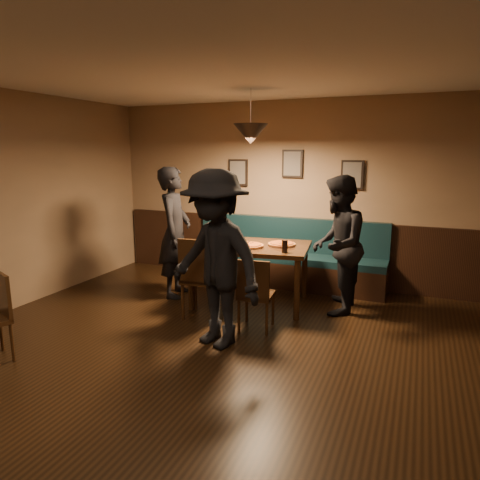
{
  "coord_description": "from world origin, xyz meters",
  "views": [
    {
      "loc": [
        1.84,
        -3.03,
        2.04
      ],
      "look_at": [
        -0.2,
        1.86,
        0.95
      ],
      "focal_mm": 32.49,
      "sensor_mm": 36.0,
      "label": 1
    }
  ],
  "objects_px": {
    "diner_left": "(175,232)",
    "diner_front": "(215,259)",
    "chair_near_left": "(203,277)",
    "tabasco_bottle": "(284,244)",
    "dining_table": "(250,274)",
    "soda_glass": "(285,246)",
    "chair_near_right": "(256,293)",
    "diner_right": "(337,245)",
    "booth_bench": "(285,254)"
  },
  "relations": [
    {
      "from": "chair_near_right",
      "to": "diner_front",
      "type": "bearing_deg",
      "value": -120.42
    },
    {
      "from": "dining_table",
      "to": "soda_glass",
      "type": "relative_size",
      "value": 9.87
    },
    {
      "from": "soda_glass",
      "to": "tabasco_bottle",
      "type": "height_order",
      "value": "soda_glass"
    },
    {
      "from": "diner_front",
      "to": "chair_near_right",
      "type": "bearing_deg",
      "value": 85.63
    },
    {
      "from": "diner_front",
      "to": "soda_glass",
      "type": "xyz_separation_m",
      "value": [
        0.43,
        1.05,
        -0.04
      ]
    },
    {
      "from": "diner_right",
      "to": "diner_left",
      "type": "bearing_deg",
      "value": -87.42
    },
    {
      "from": "chair_near_left",
      "to": "soda_glass",
      "type": "relative_size",
      "value": 6.58
    },
    {
      "from": "booth_bench",
      "to": "dining_table",
      "type": "xyz_separation_m",
      "value": [
        -0.2,
        -0.99,
        -0.09
      ]
    },
    {
      "from": "tabasco_bottle",
      "to": "diner_right",
      "type": "bearing_deg",
      "value": 20.71
    },
    {
      "from": "booth_bench",
      "to": "tabasco_bottle",
      "type": "distance_m",
      "value": 1.17
    },
    {
      "from": "chair_near_left",
      "to": "diner_front",
      "type": "bearing_deg",
      "value": -58.21
    },
    {
      "from": "diner_left",
      "to": "tabasco_bottle",
      "type": "xyz_separation_m",
      "value": [
        1.6,
        -0.02,
        -0.03
      ]
    },
    {
      "from": "booth_bench",
      "to": "chair_near_left",
      "type": "distance_m",
      "value": 1.74
    },
    {
      "from": "booth_bench",
      "to": "diner_right",
      "type": "bearing_deg",
      "value": -41.99
    },
    {
      "from": "chair_near_right",
      "to": "soda_glass",
      "type": "bearing_deg",
      "value": 64.32
    },
    {
      "from": "tabasco_bottle",
      "to": "diner_front",
      "type": "bearing_deg",
      "value": -106.5
    },
    {
      "from": "chair_near_right",
      "to": "tabasco_bottle",
      "type": "bearing_deg",
      "value": 74.64
    },
    {
      "from": "diner_left",
      "to": "tabasco_bottle",
      "type": "distance_m",
      "value": 1.6
    },
    {
      "from": "diner_right",
      "to": "chair_near_left",
      "type": "bearing_deg",
      "value": -64.36
    },
    {
      "from": "soda_glass",
      "to": "chair_near_left",
      "type": "bearing_deg",
      "value": -156.75
    },
    {
      "from": "dining_table",
      "to": "soda_glass",
      "type": "xyz_separation_m",
      "value": [
        0.55,
        -0.26,
        0.49
      ]
    },
    {
      "from": "soda_glass",
      "to": "tabasco_bottle",
      "type": "distance_m",
      "value": 0.19
    },
    {
      "from": "chair_near_left",
      "to": "tabasco_bottle",
      "type": "xyz_separation_m",
      "value": [
        0.86,
        0.58,
        0.37
      ]
    },
    {
      "from": "booth_bench",
      "to": "soda_glass",
      "type": "distance_m",
      "value": 1.36
    },
    {
      "from": "booth_bench",
      "to": "diner_right",
      "type": "xyz_separation_m",
      "value": [
        0.92,
        -0.83,
        0.38
      ]
    },
    {
      "from": "diner_right",
      "to": "diner_front",
      "type": "bearing_deg",
      "value": -37.18
    },
    {
      "from": "chair_near_right",
      "to": "tabasco_bottle",
      "type": "relative_size",
      "value": 6.95
    },
    {
      "from": "diner_front",
      "to": "diner_left",
      "type": "bearing_deg",
      "value": 154.83
    },
    {
      "from": "booth_bench",
      "to": "tabasco_bottle",
      "type": "bearing_deg",
      "value": -74.74
    },
    {
      "from": "dining_table",
      "to": "soda_glass",
      "type": "bearing_deg",
      "value": -32.92
    },
    {
      "from": "dining_table",
      "to": "diner_right",
      "type": "relative_size",
      "value": 0.87
    },
    {
      "from": "diner_left",
      "to": "diner_front",
      "type": "bearing_deg",
      "value": -150.12
    },
    {
      "from": "chair_near_right",
      "to": "booth_bench",
      "type": "bearing_deg",
      "value": 89.92
    },
    {
      "from": "tabasco_bottle",
      "to": "booth_bench",
      "type": "bearing_deg",
      "value": 105.26
    },
    {
      "from": "dining_table",
      "to": "chair_near_left",
      "type": "distance_m",
      "value": 0.76
    },
    {
      "from": "tabasco_bottle",
      "to": "diner_left",
      "type": "bearing_deg",
      "value": 179.4
    },
    {
      "from": "chair_near_right",
      "to": "diner_right",
      "type": "height_order",
      "value": "diner_right"
    },
    {
      "from": "diner_front",
      "to": "dining_table",
      "type": "bearing_deg",
      "value": 115.43
    },
    {
      "from": "booth_bench",
      "to": "soda_glass",
      "type": "bearing_deg",
      "value": -74.02
    },
    {
      "from": "chair_near_left",
      "to": "soda_glass",
      "type": "bearing_deg",
      "value": 18.29
    },
    {
      "from": "chair_near_left",
      "to": "diner_front",
      "type": "xyz_separation_m",
      "value": [
        0.49,
        -0.66,
        0.42
      ]
    },
    {
      "from": "chair_near_left",
      "to": "soda_glass",
      "type": "height_order",
      "value": "chair_near_left"
    },
    {
      "from": "chair_near_left",
      "to": "diner_front",
      "type": "height_order",
      "value": "diner_front"
    },
    {
      "from": "diner_left",
      "to": "diner_front",
      "type": "height_order",
      "value": "diner_front"
    },
    {
      "from": "diner_front",
      "to": "soda_glass",
      "type": "relative_size",
      "value": 12.04
    },
    {
      "from": "dining_table",
      "to": "chair_near_right",
      "type": "relative_size",
      "value": 1.78
    },
    {
      "from": "dining_table",
      "to": "tabasco_bottle",
      "type": "xyz_separation_m",
      "value": [
        0.49,
        -0.08,
        0.47
      ]
    },
    {
      "from": "booth_bench",
      "to": "tabasco_bottle",
      "type": "relative_size",
      "value": 24.25
    },
    {
      "from": "booth_bench",
      "to": "soda_glass",
      "type": "xyz_separation_m",
      "value": [
        0.36,
        -1.25,
        0.4
      ]
    },
    {
      "from": "booth_bench",
      "to": "chair_near_right",
      "type": "xyz_separation_m",
      "value": [
        0.18,
        -1.75,
        -0.07
      ]
    }
  ]
}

